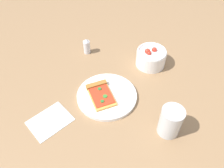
# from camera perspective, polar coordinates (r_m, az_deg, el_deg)

# --- Properties ---
(ground_plane) EXTENTS (2.40, 2.40, 0.00)m
(ground_plane) POSITION_cam_1_polar(r_m,az_deg,el_deg) (0.84, 1.59, -4.04)
(ground_plane) COLOR #93704C
(ground_plane) RESTS_ON ground
(plate) EXTENTS (0.23, 0.23, 0.01)m
(plate) POSITION_cam_1_polar(r_m,az_deg,el_deg) (0.85, -1.33, -3.03)
(plate) COLOR white
(plate) RESTS_ON ground_plane
(pizza_slice_main) EXTENTS (0.13, 0.09, 0.02)m
(pizza_slice_main) POSITION_cam_1_polar(r_m,az_deg,el_deg) (0.84, -3.05, -2.38)
(pizza_slice_main) COLOR gold
(pizza_slice_main) RESTS_ON plate
(salad_bowl) EXTENTS (0.13, 0.13, 0.09)m
(salad_bowl) POSITION_cam_1_polar(r_m,az_deg,el_deg) (0.97, 9.96, 6.77)
(salad_bowl) COLOR white
(salad_bowl) RESTS_ON ground_plane
(soda_glass) EXTENTS (0.07, 0.07, 0.11)m
(soda_glass) POSITION_cam_1_polar(r_m,az_deg,el_deg) (0.75, 14.72, -9.42)
(soda_glass) COLOR silver
(soda_glass) RESTS_ON ground_plane
(paper_napkin) EXTENTS (0.14, 0.16, 0.00)m
(paper_napkin) POSITION_cam_1_polar(r_m,az_deg,el_deg) (0.81, -15.64, -9.11)
(paper_napkin) COLOR white
(paper_napkin) RESTS_ON ground_plane
(pepper_shaker) EXTENTS (0.03, 0.03, 0.07)m
(pepper_shaker) POSITION_cam_1_polar(r_m,az_deg,el_deg) (1.03, -6.69, 9.59)
(pepper_shaker) COLOR silver
(pepper_shaker) RESTS_ON ground_plane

